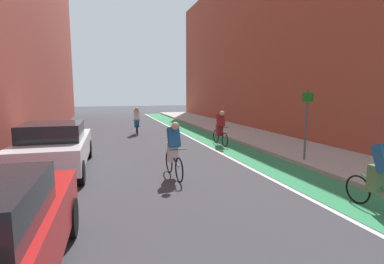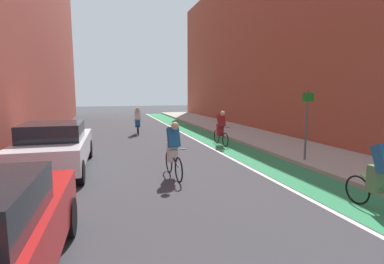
{
  "view_description": "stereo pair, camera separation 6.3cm",
  "coord_description": "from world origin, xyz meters",
  "px_view_note": "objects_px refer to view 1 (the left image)",
  "views": [
    {
      "loc": [
        -1.85,
        1.35,
        2.46
      ],
      "look_at": [
        0.92,
        10.49,
        1.16
      ],
      "focal_mm": 27.59,
      "sensor_mm": 36.0,
      "label": 1
    },
    {
      "loc": [
        -1.79,
        1.34,
        2.46
      ],
      "look_at": [
        0.92,
        10.49,
        1.16
      ],
      "focal_mm": 27.59,
      "sensor_mm": 36.0,
      "label": 2
    }
  ],
  "objects_px": {
    "cyclist_trailing": "(220,127)",
    "cyclist_far": "(137,120)",
    "cyclist_mid": "(173,148)",
    "cyclist_lead": "(381,174)",
    "parked_sedan_white": "(55,146)",
    "street_sign_post": "(306,118)"
  },
  "relations": [
    {
      "from": "cyclist_trailing",
      "to": "cyclist_far",
      "type": "relative_size",
      "value": 1.02
    },
    {
      "from": "cyclist_mid",
      "to": "cyclist_trailing",
      "type": "relative_size",
      "value": 1.03
    },
    {
      "from": "cyclist_lead",
      "to": "cyclist_trailing",
      "type": "relative_size",
      "value": 1.0
    },
    {
      "from": "cyclist_mid",
      "to": "cyclist_trailing",
      "type": "bearing_deg",
      "value": 53.81
    },
    {
      "from": "parked_sedan_white",
      "to": "cyclist_far",
      "type": "height_order",
      "value": "cyclist_far"
    },
    {
      "from": "cyclist_mid",
      "to": "cyclist_far",
      "type": "distance_m",
      "value": 9.21
    },
    {
      "from": "street_sign_post",
      "to": "parked_sedan_white",
      "type": "bearing_deg",
      "value": 170.22
    },
    {
      "from": "cyclist_trailing",
      "to": "cyclist_far",
      "type": "distance_m",
      "value": 5.76
    },
    {
      "from": "cyclist_trailing",
      "to": "cyclist_lead",
      "type": "bearing_deg",
      "value": -88.95
    },
    {
      "from": "cyclist_lead",
      "to": "street_sign_post",
      "type": "distance_m",
      "value": 4.26
    },
    {
      "from": "parked_sedan_white",
      "to": "street_sign_post",
      "type": "relative_size",
      "value": 1.91
    },
    {
      "from": "cyclist_trailing",
      "to": "street_sign_post",
      "type": "height_order",
      "value": "street_sign_post"
    },
    {
      "from": "cyclist_far",
      "to": "street_sign_post",
      "type": "bearing_deg",
      "value": -61.99
    },
    {
      "from": "cyclist_far",
      "to": "cyclist_mid",
      "type": "bearing_deg",
      "value": -89.85
    },
    {
      "from": "cyclist_mid",
      "to": "cyclist_lead",
      "type": "bearing_deg",
      "value": -47.01
    },
    {
      "from": "cyclist_trailing",
      "to": "street_sign_post",
      "type": "xyz_separation_m",
      "value": [
        1.42,
        -4.2,
        0.73
      ]
    },
    {
      "from": "cyclist_mid",
      "to": "street_sign_post",
      "type": "height_order",
      "value": "street_sign_post"
    },
    {
      "from": "cyclist_mid",
      "to": "street_sign_post",
      "type": "bearing_deg",
      "value": 3.63
    },
    {
      "from": "parked_sedan_white",
      "to": "cyclist_mid",
      "type": "relative_size",
      "value": 2.61
    },
    {
      "from": "cyclist_mid",
      "to": "cyclist_trailing",
      "type": "xyz_separation_m",
      "value": [
        3.29,
        4.5,
        -0.01
      ]
    },
    {
      "from": "parked_sedan_white",
      "to": "cyclist_trailing",
      "type": "bearing_deg",
      "value": 22.82
    },
    {
      "from": "cyclist_trailing",
      "to": "cyclist_far",
      "type": "bearing_deg",
      "value": 125.16
    }
  ]
}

